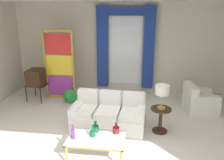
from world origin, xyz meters
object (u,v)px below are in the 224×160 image
bottle_ruby_flask (73,133)px  bottle_crystal_tall (116,129)px  bottle_amber_squat (95,128)px  vintage_tv (36,78)px  couch_white_long (109,114)px  coffee_table (96,139)px  round_side_table (161,118)px  peacock_figurine (69,97)px  stained_glass_divider (59,67)px  bottle_blue_decanter (93,133)px  table_lamp_brass (162,91)px  armchair_white (198,102)px

bottle_ruby_flask → bottle_crystal_tall: bearing=21.5°
bottle_amber_squat → vintage_tv: bearing=134.3°
bottle_amber_squat → couch_white_long: bearing=82.8°
coffee_table → bottle_crystal_tall: bottle_crystal_tall is taller
round_side_table → bottle_ruby_flask: bearing=-145.2°
coffee_table → peacock_figurine: 2.77m
stained_glass_divider → peacock_figurine: size_ratio=3.67×
coffee_table → bottle_blue_decanter: bearing=150.0°
bottle_blue_decanter → table_lamp_brass: 1.84m
vintage_tv → stained_glass_divider: size_ratio=0.61×
vintage_tv → table_lamp_brass: 4.06m
table_lamp_brass → peacock_figurine: bearing=154.0°
bottle_crystal_tall → armchair_white: 3.03m
bottle_crystal_tall → bottle_ruby_flask: 0.86m
bottle_crystal_tall → armchair_white: (2.09, 2.18, -0.20)m
bottle_ruby_flask → vintage_tv: bearing=126.1°
couch_white_long → table_lamp_brass: size_ratio=3.17×
vintage_tv → peacock_figurine: size_ratio=2.24×
armchair_white → bottle_crystal_tall: bearing=-133.8°
bottle_blue_decanter → stained_glass_divider: size_ratio=0.09×
couch_white_long → bottle_crystal_tall: couch_white_long is taller
round_side_table → bottle_crystal_tall: bearing=-136.6°
bottle_blue_decanter → vintage_tv: (-2.36, 2.61, 0.25)m
couch_white_long → bottle_ruby_flask: size_ratio=6.08×
bottle_crystal_tall → peacock_figurine: bottle_crystal_tall is taller
bottle_amber_squat → peacock_figurine: 2.55m
couch_white_long → bottle_amber_squat: 1.07m
coffee_table → round_side_table: (1.31, 1.13, -0.02)m
armchair_white → couch_white_long: bearing=-154.4°
couch_white_long → bottle_blue_decanter: (-0.15, -1.23, 0.17)m
couch_white_long → armchair_white: bearing=25.6°
bottle_amber_squat → bottle_blue_decanter: bearing=-95.9°
bottle_crystal_tall → round_side_table: (0.95, 0.90, -0.13)m
bottle_amber_squat → peacock_figurine: bottle_amber_squat is taller
coffee_table → table_lamp_brass: table_lamp_brass is taller
peacock_figurine → table_lamp_brass: bearing=-26.0°
couch_white_long → peacock_figurine: bearing=140.8°
bottle_crystal_tall → stained_glass_divider: 3.41m
armchair_white → coffee_table: bearing=-135.4°
couch_white_long → stained_glass_divider: 2.52m
bottle_amber_squat → vintage_tv: (-2.37, 2.43, 0.24)m
bottle_blue_decanter → armchair_white: 3.47m
vintage_tv → peacock_figurine: (1.10, -0.24, -0.51)m
coffee_table → stained_glass_divider: 3.42m
armchair_white → bottle_blue_decanter: bearing=-136.9°
stained_glass_divider → table_lamp_brass: (3.04, -1.73, -0.03)m
armchair_white → stained_glass_divider: stained_glass_divider is taller
couch_white_long → round_side_table: 1.25m
couch_white_long → bottle_ruby_flask: (-0.51, -1.36, 0.22)m
bottle_ruby_flask → table_lamp_brass: size_ratio=0.52×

